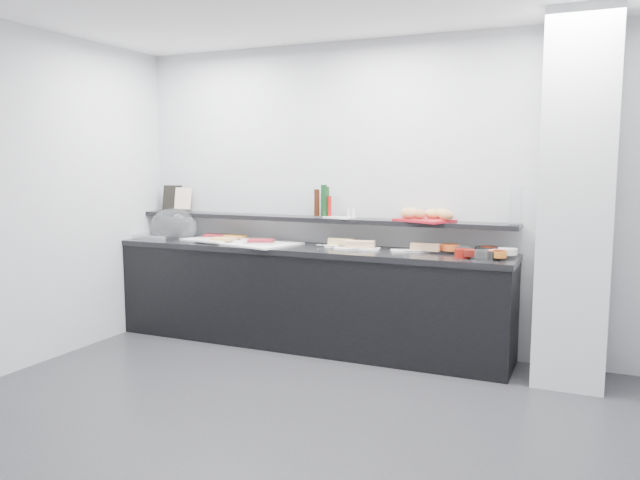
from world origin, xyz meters
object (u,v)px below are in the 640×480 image
at_px(sandwich_plate_mid, 358,249).
at_px(condiment_tray, 339,217).
at_px(cloche_base, 157,236).
at_px(framed_print, 172,198).
at_px(bread_tray, 424,220).
at_px(carafe, 516,206).

relative_size(sandwich_plate_mid, condiment_tray, 1.44).
height_order(cloche_base, framed_print, framed_print).
relative_size(cloche_base, bread_tray, 0.94).
relative_size(cloche_base, framed_print, 1.60).
bearing_deg(framed_print, sandwich_plate_mid, -17.44).
bearing_deg(carafe, cloche_base, -177.30).
height_order(framed_print, carafe, carafe).
distance_m(condiment_tray, bread_tray, 0.77).
distance_m(bread_tray, carafe, 0.75).
height_order(sandwich_plate_mid, framed_print, framed_print).
relative_size(cloche_base, condiment_tray, 1.59).
height_order(condiment_tray, carafe, carafe).
xyz_separation_m(cloche_base, bread_tray, (2.63, 0.18, 0.24)).
bearing_deg(condiment_tray, sandwich_plate_mid, -14.16).
height_order(sandwich_plate_mid, bread_tray, bread_tray).
xyz_separation_m(bread_tray, carafe, (0.73, -0.02, 0.14)).
xyz_separation_m(cloche_base, condiment_tray, (1.87, 0.17, 0.24)).
bearing_deg(carafe, condiment_tray, 179.42).
distance_m(cloche_base, carafe, 3.39).
bearing_deg(framed_print, condiment_tray, -14.00).
bearing_deg(carafe, sandwich_plate_mid, -174.61).
bearing_deg(sandwich_plate_mid, condiment_tray, 138.89).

